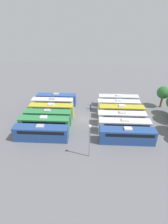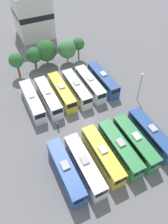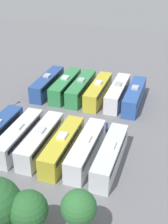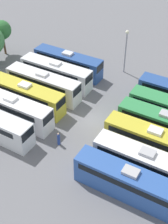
{
  "view_description": "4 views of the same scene",
  "coord_description": "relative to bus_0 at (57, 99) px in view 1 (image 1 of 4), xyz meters",
  "views": [
    {
      "loc": [
        38.93,
        1.82,
        23.71
      ],
      "look_at": [
        0.81,
        -0.19,
        2.75
      ],
      "focal_mm": 28.0,
      "sensor_mm": 36.0,
      "label": 1
    },
    {
      "loc": [
        -13.58,
        -26.2,
        34.51
      ],
      "look_at": [
        -0.2,
        1.25,
        2.21
      ],
      "focal_mm": 35.0,
      "sensor_mm": 36.0,
      "label": 2
    },
    {
      "loc": [
        -15.69,
        42.29,
        27.56
      ],
      "look_at": [
        -1.76,
        -0.08,
        2.02
      ],
      "focal_mm": 50.0,
      "sensor_mm": 36.0,
      "label": 3
    },
    {
      "loc": [
        -28.18,
        -15.13,
        26.95
      ],
      "look_at": [
        -0.99,
        0.66,
        1.81
      ],
      "focal_mm": 50.0,
      "sensor_mm": 36.0,
      "label": 4
    }
  ],
  "objects": [
    {
      "name": "worker_person",
      "position": [
        2.53,
        10.25,
        -0.97
      ],
      "size": [
        0.36,
        0.36,
        1.81
      ],
      "color": "navy",
      "rests_on": "ground_plane"
    },
    {
      "name": "bus_8",
      "position": [
        6.8,
        18.5,
        0.0
      ],
      "size": [
        2.52,
        11.64,
        3.65
      ],
      "color": "gold",
      "rests_on": "ground_plane"
    },
    {
      "name": "ground_plane",
      "position": [
        8.56,
        8.96,
        -1.81
      ],
      "size": [
        122.8,
        122.8,
        0.0
      ],
      "primitive_type": "plane",
      "color": "slate"
    },
    {
      "name": "bus_5",
      "position": [
        17.37,
        -0.02,
        0.0
      ],
      "size": [
        2.52,
        11.64,
        3.65
      ],
      "color": "#284C93",
      "rests_on": "ground_plane"
    },
    {
      "name": "bus_9",
      "position": [
        10.3,
        18.13,
        0.0
      ],
      "size": [
        2.52,
        11.64,
        3.65
      ],
      "color": "silver",
      "rests_on": "ground_plane"
    },
    {
      "name": "bus_2",
      "position": [
        6.9,
        -0.01,
        0.0
      ],
      "size": [
        2.52,
        11.64,
        3.65
      ],
      "color": "gold",
      "rests_on": "ground_plane"
    },
    {
      "name": "light_pole",
      "position": [
        22.06,
        10.45,
        3.15
      ],
      "size": [
        0.6,
        0.6,
        7.24
      ],
      "color": "gray",
      "rests_on": "ground_plane"
    },
    {
      "name": "bus_4",
      "position": [
        13.64,
        -0.23,
        0.0
      ],
      "size": [
        2.52,
        11.64,
        3.65
      ],
      "color": "#338C4C",
      "rests_on": "ground_plane"
    },
    {
      "name": "bus_3",
      "position": [
        10.36,
        -0.16,
        0.0
      ],
      "size": [
        2.52,
        11.64,
        3.65
      ],
      "color": "#338C4C",
      "rests_on": "ground_plane"
    },
    {
      "name": "bus_6",
      "position": [
        -0.06,
        18.52,
        0.0
      ],
      "size": [
        2.52,
        11.64,
        3.65
      ],
      "color": "silver",
      "rests_on": "ground_plane"
    },
    {
      "name": "bus_1",
      "position": [
        3.24,
        -0.48,
        0.0
      ],
      "size": [
        2.52,
        11.64,
        3.65
      ],
      "color": "white",
      "rests_on": "ground_plane"
    },
    {
      "name": "bus_0",
      "position": [
        0.0,
        0.0,
        0.0
      ],
      "size": [
        2.52,
        11.64,
        3.65
      ],
      "color": "#2D56A8",
      "rests_on": "ground_plane"
    },
    {
      "name": "bus_7",
      "position": [
        3.46,
        18.14,
        0.0
      ],
      "size": [
        2.52,
        11.64,
        3.65
      ],
      "color": "white",
      "rests_on": "ground_plane"
    },
    {
      "name": "bus_10",
      "position": [
        13.78,
        18.24,
        0.0
      ],
      "size": [
        2.52,
        11.64,
        3.65
      ],
      "color": "silver",
      "rests_on": "ground_plane"
    },
    {
      "name": "bus_11",
      "position": [
        17.33,
        18.31,
        0.0
      ],
      "size": [
        2.52,
        11.64,
        3.65
      ],
      "color": "#284C93",
      "rests_on": "ground_plane"
    },
    {
      "name": "tree_0",
      "position": [
        0.07,
        30.99,
        2.76
      ],
      "size": [
        3.58,
        3.58,
        6.42
      ],
      "color": "brown",
      "rests_on": "ground_plane"
    }
  ]
}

